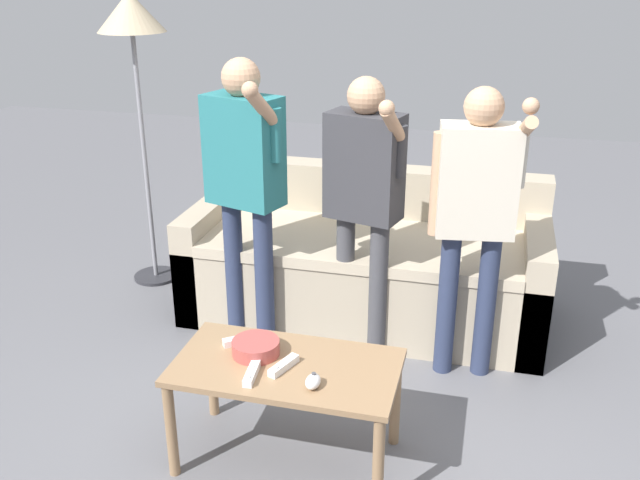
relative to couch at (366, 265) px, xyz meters
name	(u,v)px	position (x,y,z in m)	size (l,w,h in m)	color
ground_plane	(335,464)	(0.14, -1.35, -0.30)	(12.00, 12.00, 0.00)	slate
couch	(366,265)	(0.00, 0.00, 0.00)	(1.99, 0.87, 0.79)	#B7A88E
coffee_table	(286,379)	(-0.06, -1.36, 0.09)	(0.89, 0.48, 0.45)	#997551
snack_bowl	(256,347)	(-0.20, -1.31, 0.18)	(0.19, 0.19, 0.06)	#B24C47
game_remote_nunchuk	(313,381)	(0.08, -1.48, 0.18)	(0.06, 0.09, 0.05)	white
floor_lamp	(132,30)	(-1.40, 0.11, 1.25)	(0.39, 0.39, 1.76)	#2D2D33
player_left	(245,173)	(-0.53, -0.49, 0.65)	(0.43, 0.41, 1.51)	#2D3856
player_center	(364,188)	(0.06, -0.44, 0.61)	(0.41, 0.38, 1.44)	#47474C
player_right	(476,203)	(0.59, -0.51, 0.60)	(0.44, 0.27, 1.43)	#2D3856
game_remote_wand_near	(242,340)	(-0.29, -1.24, 0.17)	(0.15, 0.13, 0.03)	white
game_remote_wand_far	(252,373)	(-0.17, -1.47, 0.17)	(0.05, 0.16, 0.03)	white
game_remote_wand_spare	(284,366)	(-0.06, -1.39, 0.17)	(0.09, 0.16, 0.03)	white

